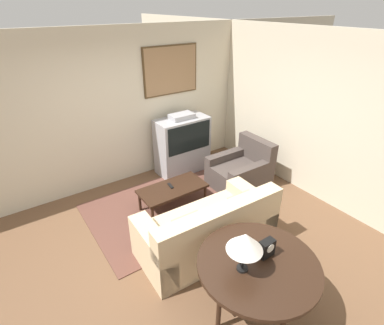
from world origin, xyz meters
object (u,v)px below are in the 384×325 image
at_px(mantel_clock, 267,248).
at_px(tv, 182,145).
at_px(coffee_table, 173,190).
at_px(armchair, 241,171).
at_px(table_lamp, 245,242).
at_px(console_table, 258,267).
at_px(couch, 208,231).

bearing_deg(mantel_clock, tv, 72.57).
height_order(tv, mantel_clock, tv).
xyz_separation_m(coffee_table, mantel_clock, (-0.15, -2.08, 0.49)).
distance_m(armchair, mantel_clock, 2.57).
bearing_deg(table_lamp, mantel_clock, -0.17).
relative_size(coffee_table, console_table, 0.88).
bearing_deg(armchair, console_table, -39.06).
bearing_deg(console_table, tv, 70.52).
distance_m(armchair, console_table, 2.65).
bearing_deg(coffee_table, mantel_clock, -94.08).
bearing_deg(couch, table_lamp, 71.81).
xyz_separation_m(armchair, console_table, (-1.67, -2.01, 0.40)).
xyz_separation_m(console_table, table_lamp, (-0.19, 0.03, 0.41)).
bearing_deg(armchair, table_lamp, -42.61).
height_order(table_lamp, mantel_clock, table_lamp).
height_order(couch, console_table, couch).
bearing_deg(coffee_table, table_lamp, -102.75).
distance_m(table_lamp, mantel_clock, 0.41).
bearing_deg(couch, mantel_clock, 89.43).
relative_size(tv, table_lamp, 2.69).
relative_size(armchair, table_lamp, 2.24).
bearing_deg(couch, armchair, -145.07).
xyz_separation_m(couch, console_table, (-0.17, -1.03, 0.36)).
height_order(armchair, mantel_clock, mantel_clock).
height_order(couch, table_lamp, table_lamp).
xyz_separation_m(couch, coffee_table, (0.11, 1.08, 0.02)).
distance_m(coffee_table, mantel_clock, 2.14).
relative_size(tv, couch, 0.64).
xyz_separation_m(armchair, mantel_clock, (-1.54, -1.98, 0.56)).
bearing_deg(couch, coffee_table, -93.90).
relative_size(tv, coffee_table, 1.10).
bearing_deg(table_lamp, console_table, -10.36).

